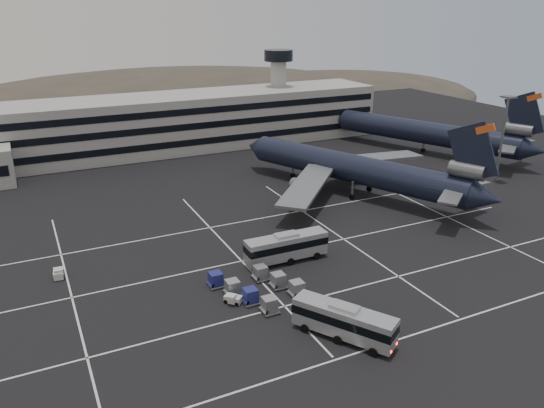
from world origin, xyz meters
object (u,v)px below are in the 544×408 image
Objects in this scene: bus_near at (344,320)px; uld_cluster at (257,287)px; bus_far at (286,246)px; tug_a at (58,273)px; trijet_main at (356,169)px.

bus_near reaches higher than uld_cluster.
bus_far is 32.37m from tug_a.
uld_cluster reaches higher than tug_a.
trijet_main is 43.62m from uld_cluster.
tug_a is (-30.95, 9.32, -1.76)m from bus_far.
trijet_main is 4.58× the size of uld_cluster.
bus_far is at bearing 49.53° from bus_near.
trijet_main is at bearing 22.53° from bus_near.
uld_cluster is (-33.80, -27.24, -4.27)m from trijet_main.
tug_a is at bearing 73.98° from bus_far.
bus_far is at bearing -165.06° from trijet_main.
bus_far is 10.34m from uld_cluster.
bus_far is (-26.07, -20.54, -2.81)m from trijet_main.
trijet_main reaches higher than uld_cluster.
bus_near is 20.30m from bus_far.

